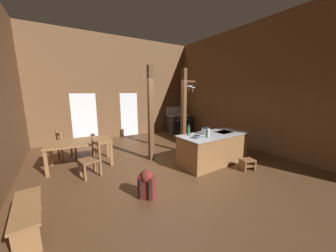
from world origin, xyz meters
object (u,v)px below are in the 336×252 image
object	(u,v)px
ladderback_chair_near_window	(91,159)
bench_along_left_wall	(28,214)
kitchen_island	(213,148)
bottle_short_on_counter	(207,133)
dining_table	(80,144)
bottle_tall_on_counter	(189,131)
backpack	(147,183)
stockpot_on_counter	(206,131)
stove_range	(179,123)
step_stool	(247,164)
ladderback_chair_by_post	(65,145)
mixing_bowl_on_counter	(197,137)

from	to	relation	value
ladderback_chair_near_window	bench_along_left_wall	bearing A→B (deg)	-127.30
kitchen_island	bottle_short_on_counter	size ratio (longest dim) A/B	7.55
dining_table	bottle_short_on_counter	world-z (taller)	bottle_short_on_counter
dining_table	bottle_tall_on_counter	distance (m)	3.13
dining_table	ladderback_chair_near_window	distance (m)	0.87
backpack	stockpot_on_counter	size ratio (longest dim) A/B	1.86
ladderback_chair_near_window	bottle_short_on_counter	distance (m)	3.09
stove_range	dining_table	size ratio (longest dim) A/B	0.74
bench_along_left_wall	backpack	bearing A→B (deg)	-3.72
kitchen_island	bench_along_left_wall	bearing A→B (deg)	-173.45
stove_range	bench_along_left_wall	xyz separation A→B (m)	(-5.89, -4.46, -0.18)
step_stool	bottle_short_on_counter	bearing A→B (deg)	144.51
kitchen_island	ladderback_chair_near_window	world-z (taller)	ladderback_chair_near_window
stove_range	bench_along_left_wall	world-z (taller)	stove_range
dining_table	bottle_tall_on_counter	bearing A→B (deg)	-30.37
backpack	bottle_tall_on_counter	bearing A→B (deg)	27.20
backpack	ladderback_chair_near_window	bearing A→B (deg)	116.09
step_stool	stockpot_on_counter	size ratio (longest dim) A/B	1.31
ladderback_chair_near_window	stockpot_on_counter	world-z (taller)	stockpot_on_counter
dining_table	bottle_tall_on_counter	world-z (taller)	bottle_tall_on_counter
stove_range	ladderback_chair_by_post	distance (m)	5.45
ladderback_chair_near_window	ladderback_chair_by_post	size ratio (longest dim) A/B	1.00
step_stool	ladderback_chair_by_post	xyz separation A→B (m)	(-4.25, 3.51, 0.27)
ladderback_chair_near_window	bottle_short_on_counter	bearing A→B (deg)	-23.24
mixing_bowl_on_counter	bottle_tall_on_counter	distance (m)	0.39
bottle_short_on_counter	stockpot_on_counter	bearing A→B (deg)	50.72
stove_range	backpack	distance (m)	6.05
bottle_tall_on_counter	dining_table	bearing A→B (deg)	149.63
step_stool	dining_table	bearing A→B (deg)	145.22
ladderback_chair_near_window	bench_along_left_wall	world-z (taller)	ladderback_chair_near_window
bench_along_left_wall	stockpot_on_counter	bearing A→B (deg)	8.25
mixing_bowl_on_counter	stove_range	bearing A→B (deg)	61.17
stove_range	ladderback_chair_near_window	xyz separation A→B (m)	(-4.75, -2.96, -0.03)
dining_table	bottle_tall_on_counter	xyz separation A→B (m)	(2.68, -1.57, 0.37)
bench_along_left_wall	stockpot_on_counter	distance (m)	4.28
ladderback_chair_by_post	mixing_bowl_on_counter	bearing A→B (deg)	-42.37
stove_range	backpack	world-z (taller)	stove_range
ladderback_chair_near_window	bottle_tall_on_counter	xyz separation A→B (m)	(2.52, -0.74, 0.57)
stove_range	bottle_tall_on_counter	xyz separation A→B (m)	(-2.23, -3.70, 0.54)
bench_along_left_wall	bottle_short_on_counter	world-z (taller)	bottle_short_on_counter
bench_along_left_wall	stockpot_on_counter	size ratio (longest dim) A/B	3.69
ladderback_chair_near_window	backpack	world-z (taller)	ladderback_chair_near_window
kitchen_island	ladderback_chair_near_window	size ratio (longest dim) A/B	2.32
dining_table	ladderback_chair_near_window	bearing A→B (deg)	-79.02
mixing_bowl_on_counter	dining_table	bearing A→B (deg)	143.75
step_stool	stockpot_on_counter	distance (m)	1.43
stockpot_on_counter	mixing_bowl_on_counter	size ratio (longest dim) A/B	1.50
backpack	stockpot_on_counter	distance (m)	2.46
step_stool	backpack	bearing A→B (deg)	175.43
ladderback_chair_near_window	bottle_short_on_counter	size ratio (longest dim) A/B	3.25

